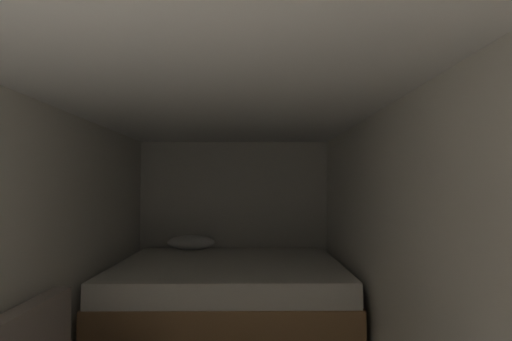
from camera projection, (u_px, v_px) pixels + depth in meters
wall_back at (234, 220)px, 5.27m from camera, size 2.44×0.05×1.98m
wall_left at (17, 256)px, 2.54m from camera, size 0.05×5.41×1.98m
wall_right at (410, 256)px, 2.56m from camera, size 0.05×5.41×1.98m
ceiling_slab at (215, 91)px, 2.59m from camera, size 2.44×5.41×0.05m
bed at (229, 294)px, 4.20m from camera, size 2.22×1.97×0.83m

